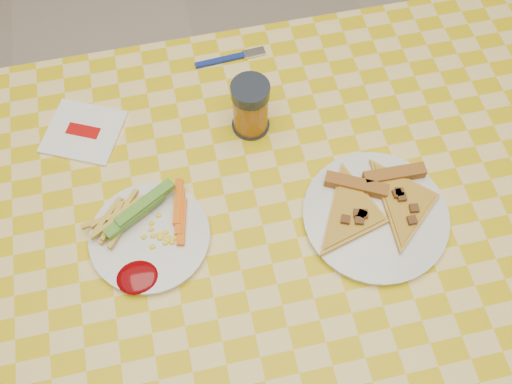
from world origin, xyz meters
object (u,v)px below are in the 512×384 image
Objects in this scene: plate_left at (150,238)px; plate_right at (375,217)px; table at (262,242)px; drink_glass at (250,107)px.

plate_left is 0.81× the size of plate_right.
plate_left is at bearing 175.38° from table.
plate_left and plate_right have the same top height.
drink_glass reaches higher than plate_right.
plate_right is at bearing -8.52° from table.
table is 0.21m from plate_right.
plate_right is (0.37, -0.04, 0.00)m from plate_left.
table is 6.58× the size of plate_left.
table is at bearing -96.64° from drink_glass.
plate_left is (-0.19, 0.02, 0.08)m from table.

